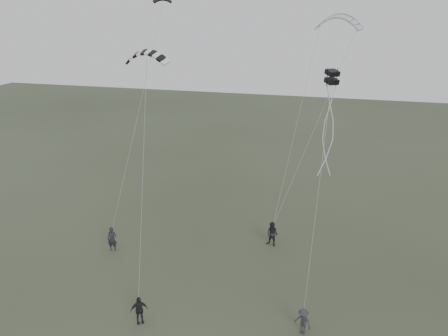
% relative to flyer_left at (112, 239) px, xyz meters
% --- Properties ---
extents(ground, '(140.00, 140.00, 0.00)m').
position_rel_flyer_left_xyz_m(ground, '(7.60, -4.45, -0.94)').
color(ground, '#313A27').
rests_on(ground, ground).
extents(flyer_left, '(0.78, 0.62, 1.88)m').
position_rel_flyer_left_xyz_m(flyer_left, '(0.00, 0.00, 0.00)').
color(flyer_left, black).
rests_on(flyer_left, ground).
extents(flyer_right, '(1.14, 1.01, 1.95)m').
position_rel_flyer_left_xyz_m(flyer_right, '(11.55, 3.72, 0.04)').
color(flyer_right, black).
rests_on(flyer_right, ground).
extents(flyer_center, '(1.08, 0.90, 1.72)m').
position_rel_flyer_left_xyz_m(flyer_center, '(5.43, -6.96, -0.08)').
color(flyer_center, black).
rests_on(flyer_center, ground).
extents(flyer_far, '(1.19, 1.01, 1.60)m').
position_rel_flyer_left_xyz_m(flyer_far, '(14.68, -5.48, -0.14)').
color(flyer_far, '#2B2B30').
rests_on(flyer_far, ground).
extents(kite_pale_large, '(3.89, 2.15, 1.70)m').
position_rel_flyer_left_xyz_m(kite_pale_large, '(15.02, 11.04, 15.70)').
color(kite_pale_large, '#BABDC0').
rests_on(kite_pale_large, flyer_right).
extents(kite_striped, '(2.77, 1.07, 1.26)m').
position_rel_flyer_left_xyz_m(kite_striped, '(3.87, -0.39, 13.77)').
color(kite_striped, black).
rests_on(kite_striped, flyer_center).
extents(kite_box, '(0.90, 0.93, 0.80)m').
position_rel_flyer_left_xyz_m(kite_box, '(15.09, -1.72, 12.88)').
color(kite_box, black).
rests_on(kite_box, flyer_far).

